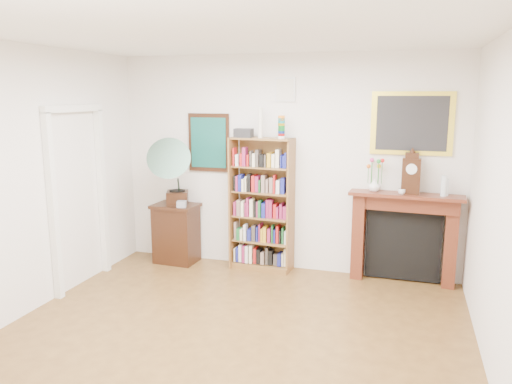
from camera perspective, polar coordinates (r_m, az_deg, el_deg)
room at (r=4.15m, az=-4.92°, el=-1.31°), size 4.51×5.01×2.81m
door_casing at (r=6.29m, az=-19.65°, el=1.04°), size 0.08×1.02×2.17m
teal_poster at (r=6.78m, az=-5.42°, el=5.64°), size 0.58×0.04×0.78m
small_picture at (r=6.42m, az=3.35°, el=11.62°), size 0.26×0.04×0.30m
gilt_painting at (r=6.25m, az=17.37°, el=7.49°), size 0.95×0.04×0.75m
bookshelf at (r=6.49m, az=0.64°, el=-0.59°), size 0.83×0.36×2.01m
side_cabinet at (r=6.98m, az=-9.09°, el=-4.68°), size 0.62×0.47×0.82m
fireplace at (r=6.37m, az=16.56°, el=-4.18°), size 1.35×0.40×1.13m
gramophone at (r=6.70m, az=-9.67°, el=2.78°), size 0.78×0.86×0.93m
cd_stack at (r=6.70m, az=-8.49°, el=-1.37°), size 0.15×0.15×0.08m
mantel_clock at (r=6.17m, az=17.31°, el=1.94°), size 0.21×0.13×0.49m
flower_vase at (r=6.25m, az=13.39°, el=0.77°), size 0.15×0.15×0.15m
teacup at (r=6.15m, az=16.32°, el=0.06°), size 0.09×0.09×0.07m
bottle_left at (r=6.18m, az=20.68°, el=0.65°), size 0.07×0.07×0.24m
bottle_right at (r=6.21m, az=20.90°, el=0.50°), size 0.06×0.06×0.20m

